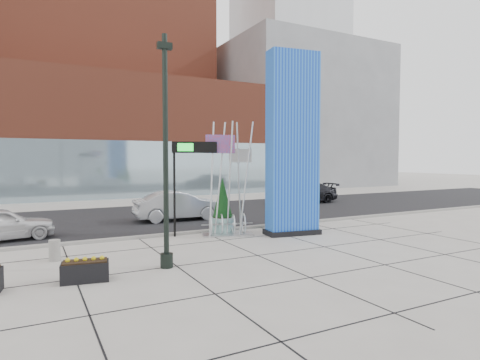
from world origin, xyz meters
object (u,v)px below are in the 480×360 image
blue_pylon (293,147)px  lamp_post (166,174)px  concrete_bollard (55,250)px  overhead_street_sign (190,155)px  public_art_sculpture (228,205)px  car_white_west (0,225)px  car_silver_mid (179,206)px

blue_pylon → lamp_post: 7.36m
blue_pylon → lamp_post: blue_pylon is taller
concrete_bollard → overhead_street_sign: size_ratio=0.17×
public_art_sculpture → car_white_west: bearing=179.3°
lamp_post → car_silver_mid: bearing=68.7°
blue_pylon → car_silver_mid: size_ratio=1.67×
public_art_sculpture → lamp_post: bearing=-117.5°
public_art_sculpture → car_silver_mid: (-0.53, 5.12, -0.53)m
overhead_street_sign → public_art_sculpture: bearing=-4.2°
blue_pylon → public_art_sculpture: size_ratio=1.61×
car_white_west → car_silver_mid: (8.47, 2.07, 0.10)m
lamp_post → concrete_bollard: bearing=140.2°
blue_pylon → overhead_street_sign: blue_pylon is taller
lamp_post → public_art_sculpture: bearing=44.4°
overhead_street_sign → car_white_west: overhead_street_sign is taller
overhead_street_sign → car_white_west: size_ratio=1.00×
blue_pylon → overhead_street_sign: size_ratio=1.96×
lamp_post → overhead_street_sign: lamp_post is taller
blue_pylon → public_art_sculpture: bearing=163.3°
blue_pylon → concrete_bollard: (-9.81, -0.22, -3.60)m
public_art_sculpture → car_white_west: 9.53m
lamp_post → overhead_street_sign: 5.42m
blue_pylon → car_silver_mid: (-3.17, 6.37, -3.15)m
overhead_street_sign → car_silver_mid: (1.01, 4.41, -2.78)m
public_art_sculpture → overhead_street_sign: 2.81m
public_art_sculpture → overhead_street_sign: bearing=173.1°
concrete_bollard → overhead_street_sign: bearing=21.1°
overhead_street_sign → blue_pylon: bearing=-4.3°
car_white_west → blue_pylon: bearing=-120.5°
blue_pylon → car_white_west: bearing=168.2°
blue_pylon → overhead_street_sign: (-4.18, 1.96, -0.37)m
overhead_street_sign → car_white_west: bearing=-176.6°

